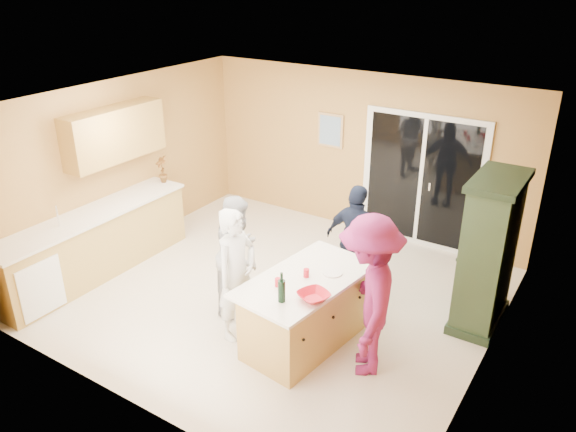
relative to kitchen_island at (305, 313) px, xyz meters
The scene contains 22 objects.
floor 1.21m from the kitchen_island, 142.13° to the left, with size 5.50×5.50×0.00m, color beige.
ceiling 2.47m from the kitchen_island, 142.13° to the left, with size 5.50×5.00×0.10m, color white.
wall_back 3.44m from the kitchen_island, 105.71° to the left, with size 5.50×0.10×2.60m, color tan.
wall_front 2.20m from the kitchen_island, 116.57° to the right, with size 5.50×0.10×2.60m, color tan.
wall_left 3.82m from the kitchen_island, 169.14° to the left, with size 0.10×5.00×2.60m, color tan.
wall_right 2.17m from the kitchen_island, 20.73° to the left, with size 0.10×5.00×2.60m, color tan.
left_cabinet_run 3.37m from the kitchen_island, behind, with size 0.65×3.05×1.24m.
upper_cabinets 3.80m from the kitchen_island, behind, with size 0.35×1.60×0.75m, color #B28F45.
sliding_door 3.23m from the kitchen_island, 87.29° to the left, with size 1.90×0.07×2.10m.
framed_picture 3.69m from the kitchen_island, 114.53° to the left, with size 0.46×0.04×0.56m.
kitchen_island is the anchor object (origin of this frame).
green_hutch 2.28m from the kitchen_island, 44.15° to the left, with size 0.55×1.04×1.91m.
woman_white 0.91m from the kitchen_island, 160.41° to the right, with size 0.59×0.39×1.63m, color silver.
woman_grey 1.16m from the kitchen_island, 169.94° to the left, with size 0.75×0.59×1.55m, color #A1A1A3.
woman_navy 1.35m from the kitchen_island, 90.46° to the left, with size 0.91×0.38×1.55m, color #182135.
woman_magenta 0.92m from the kitchen_island, ahead, with size 1.18×0.68×1.82m, color #922061.
serving_bowl 0.67m from the kitchen_island, 48.78° to the right, with size 0.32×0.32×0.08m, color red.
tulip_vase 3.64m from the kitchen_island, 159.91° to the left, with size 0.23×0.15×0.43m, color #A01110.
tumbler_near 0.52m from the kitchen_island, 114.30° to the left, with size 0.07×0.07×0.10m, color red.
tumbler_far 0.63m from the kitchen_island, 118.49° to the right, with size 0.07×0.07×0.10m, color red.
wine_bottle 0.81m from the kitchen_island, 86.91° to the right, with size 0.08×0.08×0.34m.
white_plate 0.57m from the kitchen_island, 50.81° to the left, with size 0.23×0.23×0.02m, color silver.
Camera 1 is at (3.65, -5.37, 4.10)m, focal length 35.00 mm.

